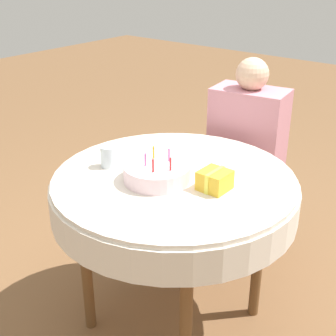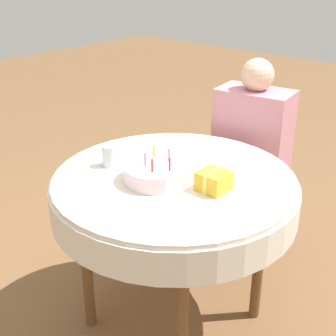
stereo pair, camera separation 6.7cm
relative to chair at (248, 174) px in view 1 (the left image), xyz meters
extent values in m
plane|color=brown|center=(0.07, -0.78, -0.47)|extent=(12.00, 12.00, 0.00)
cylinder|color=silver|center=(0.07, -0.78, 0.30)|extent=(1.03, 1.03, 0.02)
cylinder|color=silver|center=(0.07, -0.78, 0.22)|extent=(1.05, 1.05, 0.14)
cylinder|color=brown|center=(-0.21, -1.06, -0.09)|extent=(0.05, 0.05, 0.76)
cylinder|color=brown|center=(0.35, -1.06, -0.09)|extent=(0.05, 0.05, 0.76)
cylinder|color=brown|center=(-0.21, -0.50, -0.09)|extent=(0.05, 0.05, 0.76)
cylinder|color=brown|center=(0.35, -0.50, -0.09)|extent=(0.05, 0.05, 0.76)
cube|color=#A37A4C|center=(0.01, -0.06, -0.05)|extent=(0.41, 0.41, 0.04)
cube|color=#A37A4C|center=(-0.01, 0.10, 0.19)|extent=(0.33, 0.08, 0.43)
cylinder|color=#A37A4C|center=(-0.12, -0.24, -0.27)|extent=(0.04, 0.04, 0.41)
cylinder|color=#A37A4C|center=(0.18, -0.19, -0.27)|extent=(0.04, 0.04, 0.41)
cylinder|color=#A37A4C|center=(-0.16, 0.07, -0.27)|extent=(0.04, 0.04, 0.41)
cylinder|color=#A37A4C|center=(0.14, 0.11, -0.27)|extent=(0.04, 0.04, 0.41)
cylinder|color=#DBB293|center=(-0.06, -0.24, -0.25)|extent=(0.09, 0.09, 0.44)
cylinder|color=#DBB293|center=(0.13, -0.21, -0.25)|extent=(0.09, 0.09, 0.44)
cube|color=#C67F8E|center=(0.01, -0.06, 0.24)|extent=(0.41, 0.28, 0.55)
sphere|color=#DBB293|center=(0.01, -0.06, 0.59)|extent=(0.17, 0.17, 0.17)
cylinder|color=silver|center=(0.04, -0.86, 0.34)|extent=(0.28, 0.28, 0.07)
cylinder|color=red|center=(0.11, -0.86, 0.40)|extent=(0.01, 0.01, 0.05)
cylinder|color=#D166B2|center=(0.05, -0.79, 0.40)|extent=(0.01, 0.01, 0.05)
cylinder|color=gold|center=(-0.02, -0.81, 0.40)|extent=(0.01, 0.01, 0.05)
cylinder|color=#D166B2|center=(0.01, -0.89, 0.40)|extent=(0.01, 0.01, 0.05)
cylinder|color=red|center=(0.07, -0.92, 0.40)|extent=(0.01, 0.01, 0.05)
cylinder|color=silver|center=(-0.22, -0.89, 0.35)|extent=(0.06, 0.06, 0.09)
cube|color=gold|center=(0.26, -0.77, 0.35)|extent=(0.11, 0.11, 0.08)
cube|color=#EAE54C|center=(0.26, -0.77, 0.35)|extent=(0.02, 0.12, 0.08)
camera|label=1|loc=(1.16, -2.17, 1.17)|focal=50.00mm
camera|label=2|loc=(1.21, -2.13, 1.17)|focal=50.00mm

